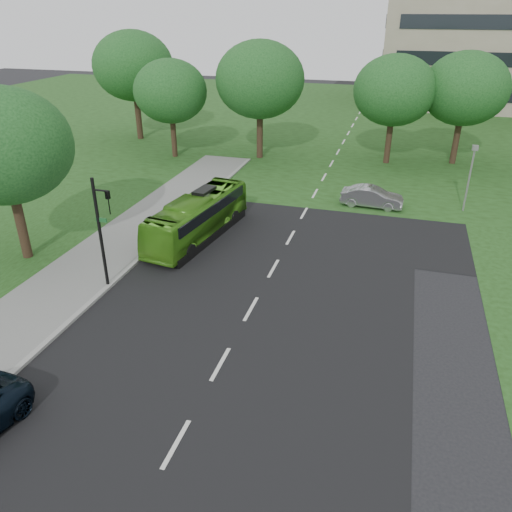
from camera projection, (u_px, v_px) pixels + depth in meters
The scene contains 12 objects.
ground at pixel (237, 334), 20.54m from camera, with size 160.00×160.00×0.00m, color black.
street_surfaces at pixel (321, 174), 40.15m from camera, with size 120.00×120.00×0.15m.
tree_park_a at pixel (170, 91), 42.41m from camera, with size 6.25×6.25×8.30m.
tree_park_b at pixel (260, 80), 41.66m from camera, with size 7.47×7.47×9.80m.
tree_park_c at pixel (395, 91), 40.42m from camera, with size 6.65×6.65×8.83m.
tree_park_d at pixel (465, 89), 40.21m from camera, with size 6.87×6.87×9.08m.
tree_park_f at pixel (133, 66), 47.89m from camera, with size 7.68×7.68×10.25m.
tree_side_near at pixel (3, 146), 24.24m from camera, with size 6.67×6.67×8.86m.
bus at pixel (198, 217), 28.72m from camera, with size 2.09×8.92×2.48m, color #49991D.
sedan at pixel (372, 197), 33.39m from camera, with size 1.43×4.09×1.35m, color #9E9DA2.
traffic_light at pixel (102, 226), 22.58m from camera, with size 0.87×0.24×5.45m.
camera_pole at pixel (471, 170), 31.70m from camera, with size 0.43×0.39×4.36m.
Camera 1 is at (5.50, -16.01, 12.10)m, focal length 35.00 mm.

